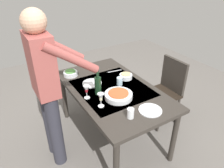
# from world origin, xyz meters

# --- Properties ---
(ground_plane) EXTENTS (6.00, 6.00, 0.00)m
(ground_plane) POSITION_xyz_m (0.00, 0.00, 0.00)
(ground_plane) COLOR #66605B
(dining_table) EXTENTS (1.52, 0.88, 0.74)m
(dining_table) POSITION_xyz_m (0.00, 0.00, 0.67)
(dining_table) COLOR #332D28
(dining_table) RESTS_ON ground_plane
(chair_near) EXTENTS (0.40, 0.40, 0.91)m
(chair_near) POSITION_xyz_m (-0.08, -0.82, 0.53)
(chair_near) COLOR black
(chair_near) RESTS_ON ground_plane
(person_server) EXTENTS (0.42, 0.61, 1.69)m
(person_server) POSITION_xyz_m (0.06, 0.70, 0.96)
(person_server) COLOR #2D2D38
(person_server) RESTS_ON ground_plane
(wine_bottle) EXTENTS (0.07, 0.07, 0.30)m
(wine_bottle) POSITION_xyz_m (-0.03, 0.20, 0.85)
(wine_bottle) COLOR black
(wine_bottle) RESTS_ON dining_table
(wine_glass_left) EXTENTS (0.07, 0.07, 0.15)m
(wine_glass_left) POSITION_xyz_m (-0.04, 0.34, 0.85)
(wine_glass_left) COLOR white
(wine_glass_left) RESTS_ON dining_table
(wine_glass_right) EXTENTS (0.07, 0.07, 0.15)m
(wine_glass_right) POSITION_xyz_m (-0.25, 0.28, 0.85)
(wine_glass_right) COLOR white
(wine_glass_right) RESTS_ON dining_table
(water_cup_near_left) EXTENTS (0.07, 0.07, 0.10)m
(water_cup_near_left) POSITION_xyz_m (-0.55, 0.13, 0.79)
(water_cup_near_left) COLOR silver
(water_cup_near_left) RESTS_ON dining_table
(water_cup_near_right) EXTENTS (0.07, 0.07, 0.09)m
(water_cup_near_right) POSITION_xyz_m (0.02, -0.11, 0.79)
(water_cup_near_right) COLOR silver
(water_cup_near_right) RESTS_ON dining_table
(serving_bowl_pasta) EXTENTS (0.30, 0.30, 0.07)m
(serving_bowl_pasta) POSITION_xyz_m (-0.22, 0.05, 0.78)
(serving_bowl_pasta) COLOR silver
(serving_bowl_pasta) RESTS_ON dining_table
(side_bowl_salad) EXTENTS (0.18, 0.18, 0.07)m
(side_bowl_salad) POSITION_xyz_m (0.54, 0.30, 0.78)
(side_bowl_salad) COLOR silver
(side_bowl_salad) RESTS_ON dining_table
(side_bowl_bread) EXTENTS (0.16, 0.16, 0.07)m
(side_bowl_bread) POSITION_xyz_m (0.10, -0.27, 0.78)
(side_bowl_bread) COLOR silver
(side_bowl_bread) RESTS_ON dining_table
(dinner_plate_near) EXTENTS (0.23, 0.23, 0.01)m
(dinner_plate_near) POSITION_xyz_m (-0.57, -0.09, 0.75)
(dinner_plate_near) COLOR silver
(dinner_plate_near) RESTS_ON dining_table
(dinner_plate_far) EXTENTS (0.23, 0.23, 0.01)m
(dinner_plate_far) POSITION_xyz_m (0.21, 0.15, 0.75)
(dinner_plate_far) COLOR silver
(dinner_plate_far) RESTS_ON dining_table
(table_knife) EXTENTS (0.04, 0.20, 0.00)m
(table_knife) POSITION_xyz_m (0.35, -0.25, 0.74)
(table_knife) COLOR silver
(table_knife) RESTS_ON dining_table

